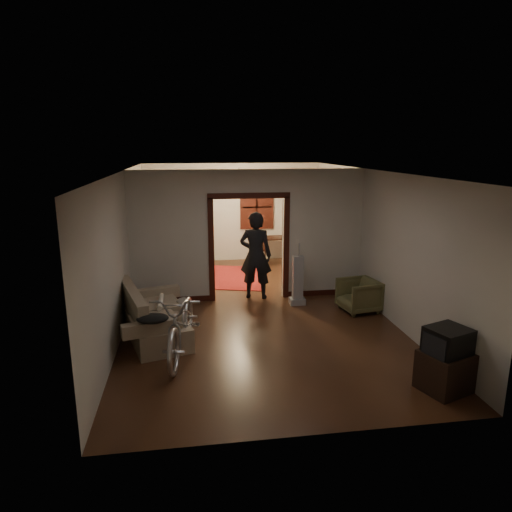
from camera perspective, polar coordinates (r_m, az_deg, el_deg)
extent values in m
cube|color=black|center=(9.43, -0.27, -6.68)|extent=(5.00, 8.50, 0.01)
cube|color=white|center=(8.86, -0.29, 10.57)|extent=(5.00, 8.50, 0.01)
cube|color=beige|center=(13.20, -2.95, 5.45)|extent=(5.00, 0.02, 2.80)
cube|color=beige|center=(9.04, -16.18, 1.12)|extent=(0.02, 8.50, 2.80)
cube|color=beige|center=(9.71, 14.49, 2.07)|extent=(0.02, 8.50, 2.80)
cube|color=beige|center=(9.77, -0.91, 2.57)|extent=(5.00, 0.14, 2.80)
cube|color=black|center=(9.83, -0.91, 0.86)|extent=(1.74, 0.20, 2.32)
cube|color=black|center=(13.23, 0.10, 6.14)|extent=(0.98, 0.06, 1.28)
sphere|color=#FFE0A5|center=(11.36, -2.12, 8.96)|extent=(0.24, 0.24, 0.24)
cube|color=silver|center=(9.92, 5.17, 1.80)|extent=(0.08, 0.01, 0.12)
cube|color=#76684F|center=(8.20, -12.63, -6.89)|extent=(1.37, 2.09, 0.89)
cylinder|color=beige|center=(8.45, -11.84, -5.62)|extent=(0.09, 0.74, 0.09)
ellipsoid|color=black|center=(7.27, -12.80, -7.62)|extent=(0.49, 0.37, 0.14)
imported|color=silver|center=(7.42, -9.22, -8.07)|extent=(1.04, 2.19, 1.10)
imported|color=brown|center=(9.46, 12.71, -4.83)|extent=(0.83, 0.82, 0.66)
cube|color=black|center=(6.91, 22.53, -13.16)|extent=(0.76, 0.73, 0.55)
cube|color=black|center=(6.75, 22.84, -10.10)|extent=(0.65, 0.62, 0.45)
cube|color=gray|center=(9.62, 5.23, -3.03)|extent=(0.36, 0.30, 1.05)
imported|color=black|center=(9.89, -0.05, 0.07)|extent=(0.80, 0.63, 1.91)
cube|color=maroon|center=(11.67, -2.79, -2.64)|extent=(2.14, 2.50, 0.02)
cube|color=#2C3520|center=(12.95, -9.26, 2.77)|extent=(0.95, 0.64, 1.75)
sphere|color=#1E5972|center=(12.80, -9.44, 7.46)|extent=(0.27, 0.27, 0.27)
cube|color=black|center=(13.19, 2.45, 0.83)|extent=(1.00, 0.62, 0.71)
cube|color=black|center=(12.61, 0.16, 0.93)|extent=(0.57, 0.57, 1.01)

